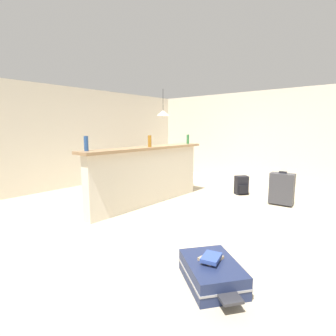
# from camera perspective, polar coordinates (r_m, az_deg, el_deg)

# --- Properties ---
(ground_plane) EXTENTS (13.00, 13.00, 0.05)m
(ground_plane) POSITION_cam_1_polar(r_m,az_deg,el_deg) (5.52, 3.66, -7.41)
(ground_plane) COLOR #BCAD8E
(wall_back) EXTENTS (6.60, 0.10, 2.50)m
(wall_back) POSITION_cam_1_polar(r_m,az_deg,el_deg) (7.54, -15.29, 6.47)
(wall_back) COLOR beige
(wall_back) RESTS_ON ground_plane
(wall_right) EXTENTS (0.10, 6.00, 2.50)m
(wall_right) POSITION_cam_1_polar(r_m,az_deg,el_deg) (8.09, 15.12, 6.61)
(wall_right) COLOR beige
(wall_right) RESTS_ON ground_plane
(partition_half_wall) EXTENTS (2.80, 0.20, 1.09)m
(partition_half_wall) POSITION_cam_1_polar(r_m,az_deg,el_deg) (5.21, -4.29, -1.95)
(partition_half_wall) COLOR beige
(partition_half_wall) RESTS_ON ground_plane
(bar_countertop) EXTENTS (2.96, 0.40, 0.05)m
(bar_countertop) POSITION_cam_1_polar(r_m,az_deg,el_deg) (5.13, -4.36, 4.32)
(bar_countertop) COLOR #93704C
(bar_countertop) RESTS_ON partition_half_wall
(bottle_blue) EXTENTS (0.07, 0.07, 0.24)m
(bottle_blue) POSITION_cam_1_polar(r_m,az_deg,el_deg) (4.38, -17.24, 5.07)
(bottle_blue) COLOR #284C89
(bottle_blue) RESTS_ON bar_countertop
(bottle_amber) EXTENTS (0.07, 0.07, 0.22)m
(bottle_amber) POSITION_cam_1_polar(r_m,az_deg,el_deg) (5.05, -3.98, 5.80)
(bottle_amber) COLOR #9E661E
(bottle_amber) RESTS_ON bar_countertop
(bottle_green) EXTENTS (0.06, 0.06, 0.21)m
(bottle_green) POSITION_cam_1_polar(r_m,az_deg,el_deg) (6.01, 4.30, 6.21)
(bottle_green) COLOR #2D6B38
(bottle_green) RESTS_ON bar_countertop
(dining_table) EXTENTS (1.10, 0.80, 0.74)m
(dining_table) POSITION_cam_1_polar(r_m,az_deg,el_deg) (7.16, -0.83, 1.82)
(dining_table) COLOR brown
(dining_table) RESTS_ON ground_plane
(dining_chair_near_partition) EXTENTS (0.43, 0.43, 0.93)m
(dining_chair_near_partition) POSITION_cam_1_polar(r_m,az_deg,el_deg) (6.86, 2.30, 0.40)
(dining_chair_near_partition) COLOR #4C331E
(dining_chair_near_partition) RESTS_ON ground_plane
(dining_chair_far_side) EXTENTS (0.45, 0.45, 0.93)m
(dining_chair_far_side) POSITION_cam_1_polar(r_m,az_deg,el_deg) (7.62, -3.80, 1.23)
(dining_chair_far_side) COLOR #4C331E
(dining_chair_far_side) RESTS_ON ground_plane
(pendant_lamp) EXTENTS (0.34, 0.34, 0.73)m
(pendant_lamp) POSITION_cam_1_polar(r_m,az_deg,el_deg) (7.13, -1.07, 11.76)
(pendant_lamp) COLOR black
(suitcase_flat_navy) EXTENTS (0.81, 0.86, 0.22)m
(suitcase_flat_navy) POSITION_cam_1_polar(r_m,az_deg,el_deg) (2.80, 9.46, -21.41)
(suitcase_flat_navy) COLOR #1E284C
(suitcase_flat_navy) RESTS_ON ground_plane
(suitcase_upright_charcoal) EXTENTS (0.28, 0.46, 0.67)m
(suitcase_upright_charcoal) POSITION_cam_1_polar(r_m,az_deg,el_deg) (5.64, 23.33, -4.07)
(suitcase_upright_charcoal) COLOR #38383D
(suitcase_upright_charcoal) RESTS_ON ground_plane
(backpack_black) EXTENTS (0.34, 0.34, 0.42)m
(backpack_black) POSITION_cam_1_polar(r_m,az_deg,el_deg) (6.25, 15.56, -3.66)
(backpack_black) COLOR black
(backpack_black) RESTS_ON ground_plane
(book_stack) EXTENTS (0.29, 0.23, 0.07)m
(book_stack) POSITION_cam_1_polar(r_m,az_deg,el_deg) (2.75, 9.27, -18.57)
(book_stack) COLOR tan
(book_stack) RESTS_ON suitcase_flat_navy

